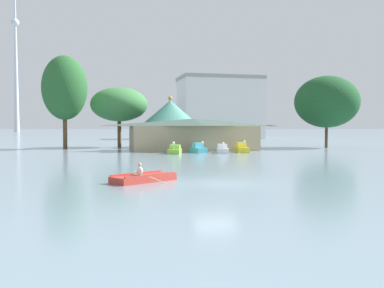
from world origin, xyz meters
The scene contains 13 objects.
ground_plane centered at (0.00, 0.00, 0.00)m, with size 2000.00×2000.00×0.00m, color gray.
rowboat_with_rower centered at (-3.95, 1.61, 0.22)m, with size 4.17×3.45×1.27m.
pedal_boat_lime centered at (2.96, 27.83, 0.44)m, with size 2.30×3.24×1.53m.
pedal_boat_cyan centered at (6.21, 28.78, 0.52)m, with size 1.91×2.61×1.51m.
pedal_boat_white centered at (9.09, 27.79, 0.45)m, with size 1.87×2.57×1.40m.
pedal_boat_yellow centered at (11.95, 28.61, 0.49)m, with size 1.51×3.06×1.59m.
boathouse centered at (7.03, 35.10, 2.33)m, with size 18.82×8.50×4.47m.
green_roof_pavilion centered at (5.38, 44.19, 4.30)m, with size 9.27×9.27×8.30m.
shoreline_tree_tall_left centered at (-10.90, 42.90, 9.13)m, with size 6.68×6.68×13.96m.
shoreline_tree_mid centered at (-2.64, 46.41, 6.95)m, with size 9.23×9.23×9.73m.
shoreline_tree_right centered at (29.41, 37.40, 7.30)m, with size 10.14×10.14×11.41m.
background_building_block centered at (29.39, 95.63, 9.03)m, with size 23.55×13.92×18.01m.
distant_broadcast_tower centered at (-66.87, 343.91, 77.04)m, with size 6.28×6.28×183.87m.
Camera 1 is at (-6.86, -23.27, 3.20)m, focal length 39.59 mm.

